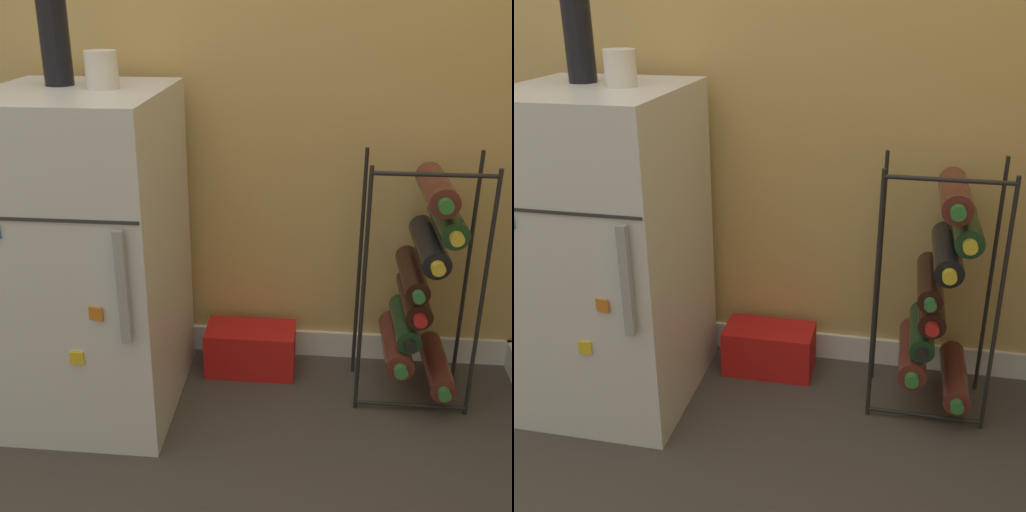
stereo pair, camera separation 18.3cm
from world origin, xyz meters
The scene contains 6 objects.
ground_plane centered at (0.00, 0.00, 0.00)m, with size 14.00×14.00×0.00m, color #423D38.
mini_fridge centered at (-0.45, 0.28, 0.47)m, with size 0.47×0.56×0.94m.
wine_rack centered at (0.50, 0.39, 0.38)m, with size 0.34×0.33×0.75m.
soda_box centered at (-0.01, 0.47, 0.08)m, with size 0.29×0.15×0.15m.
fridge_top_cup centered at (-0.37, 0.30, 0.98)m, with size 0.08×0.08×0.10m.
fridge_top_bottle centered at (-0.51, 0.35, 1.07)m, with size 0.08×0.08×0.30m.
Camera 1 is at (0.19, -1.35, 1.18)m, focal length 45.00 mm.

